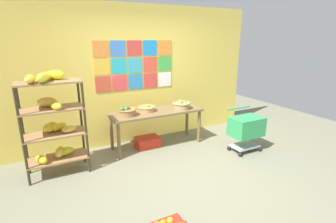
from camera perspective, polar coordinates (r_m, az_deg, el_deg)
The scene contains 9 objects.
ground at distance 3.89m, azimuth 3.93°, elevation -15.26°, with size 9.62×9.62×0.00m, color #72725B.
back_wall_with_art at distance 5.02m, azimuth -6.85°, elevation 8.05°, with size 5.06×0.07×2.64m.
banana_shelf_unit at distance 4.11m, azimuth -24.51°, elevation -1.32°, with size 0.87×0.53×1.58m.
display_table at distance 4.80m, azimuth -2.59°, elevation -0.91°, with size 1.76×0.58×0.70m.
fruit_basket_left at distance 4.78m, azimuth -4.89°, elevation 0.70°, with size 0.34×0.34×0.13m.
fruit_basket_back_right at distance 4.94m, azimuth 3.07°, elevation 1.50°, with size 0.36×0.36×0.17m.
fruit_basket_right at distance 4.54m, azimuth -9.27°, elevation 0.07°, with size 0.33×0.33×0.17m.
produce_crate_under_table at distance 4.95m, azimuth -4.64°, elevation -6.83°, with size 0.45×0.32×0.19m, color red.
shopping_cart at distance 4.84m, azimuth 17.18°, elevation -3.55°, with size 0.58×0.44×0.79m.
Camera 1 is at (-1.76, -2.81, 2.03)m, focal length 27.11 mm.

